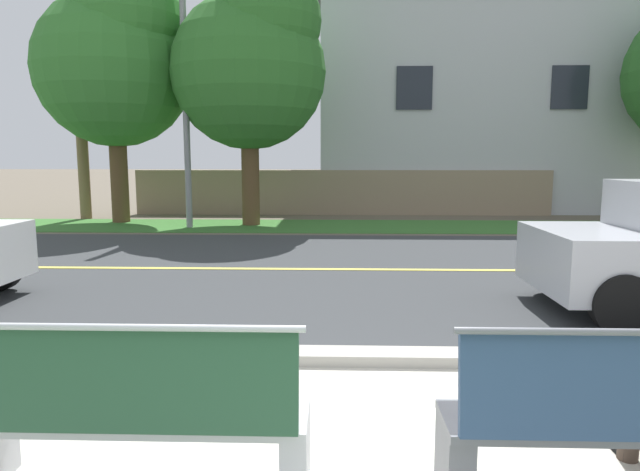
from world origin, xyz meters
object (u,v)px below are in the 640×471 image
Objects in this scene: bench_left at (133,417)px; bench_right at (626,424)px; shade_tree_far_left at (117,57)px; shade_tree_left at (253,60)px; streetlamp at (187,71)px.

bench_left is 1.00× the size of bench_right.
shade_tree_far_left is 1.04× the size of shade_tree_left.
bench_right is 0.27× the size of streetlamp.
streetlamp is at bearing -168.33° from shade_tree_left.
shade_tree_left is at bearing -7.85° from shade_tree_far_left.
bench_left is 12.52m from streetlamp.
bench_left is 12.68m from shade_tree_left.
bench_right is at bearing -65.60° from streetlamp.
streetlamp reaches higher than shade_tree_far_left.
shade_tree_left is at bearing 106.99° from bench_right.
streetlamp is (-5.31, 11.70, 3.51)m from bench_right.
shade_tree_far_left reaches higher than bench_right.
bench_left is 14.03m from shade_tree_far_left.
streetlamp is (-2.74, 11.70, 3.51)m from bench_left.
bench_left is 0.28× the size of shade_tree_left.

